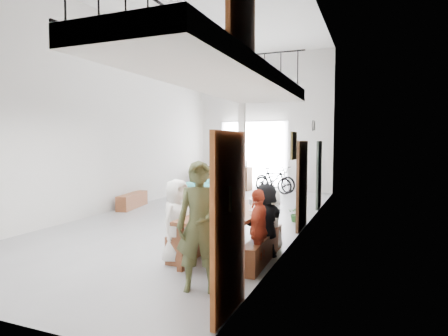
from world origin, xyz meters
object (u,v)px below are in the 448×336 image
at_px(bench_inner, 201,237).
at_px(side_bench, 132,201).
at_px(oak_barrel, 207,179).
at_px(host_standing, 200,226).
at_px(serving_counter, 230,178).
at_px(tasting_table, 233,215).
at_px(bicycle_near, 275,179).

distance_m(bench_inner, side_bench, 4.97).
height_order(bench_inner, oak_barrel, oak_barrel).
height_order(oak_barrel, host_standing, host_standing).
height_order(bench_inner, host_standing, host_standing).
bearing_deg(oak_barrel, serving_counter, 46.36).
xyz_separation_m(tasting_table, host_standing, (0.14, -1.61, 0.16)).
distance_m(tasting_table, bench_inner, 0.82).
bearing_deg(oak_barrel, bench_inner, -66.17).
height_order(side_bench, oak_barrel, oak_barrel).
relative_size(tasting_table, bench_inner, 1.26).
bearing_deg(bicycle_near, serving_counter, 110.85).
xyz_separation_m(side_bench, oak_barrel, (0.44, 4.39, 0.25)).
bearing_deg(serving_counter, bicycle_near, 7.01).
distance_m(side_bench, bicycle_near, 5.97).
xyz_separation_m(bench_inner, oak_barrel, (-3.36, 7.60, 0.24)).
xyz_separation_m(oak_barrel, serving_counter, (0.73, 0.76, 0.02)).
distance_m(tasting_table, host_standing, 1.62).
relative_size(serving_counter, bicycle_near, 0.94).
relative_size(side_bench, serving_counter, 0.84).
relative_size(bench_inner, serving_counter, 1.09).
bearing_deg(host_standing, serving_counter, 89.68).
relative_size(tasting_table, host_standing, 1.45).
xyz_separation_m(tasting_table, bench_inner, (-0.66, 0.09, -0.48)).
xyz_separation_m(side_bench, bicycle_near, (3.08, 5.10, 0.29)).
relative_size(tasting_table, oak_barrel, 2.70).
xyz_separation_m(side_bench, host_standing, (4.60, -4.91, 0.65)).
xyz_separation_m(oak_barrel, host_standing, (4.16, -9.30, 0.40)).
relative_size(oak_barrel, host_standing, 0.54).
bearing_deg(side_bench, tasting_table, -36.47).
distance_m(oak_barrel, host_standing, 10.19).
bearing_deg(side_bench, host_standing, -46.86).
height_order(tasting_table, host_standing, host_standing).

